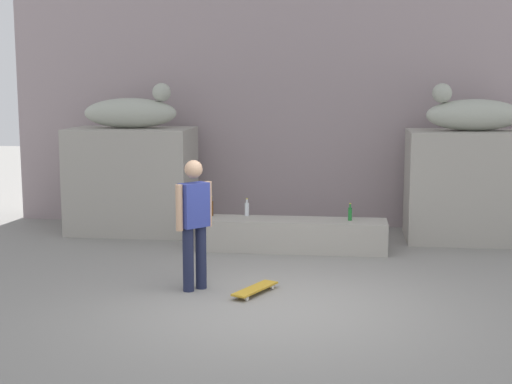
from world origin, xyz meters
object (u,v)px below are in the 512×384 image
object	(u,v)px
bottle_brown	(211,208)
skater	(194,219)
bottle_green	(350,213)
skateboard	(255,289)
statue_reclining_left	(132,112)
bottle_clear	(247,209)
statue_reclining_right	(472,114)

from	to	relation	value
bottle_brown	skater	bearing A→B (deg)	-84.57
bottle_green	skateboard	bearing A→B (deg)	-115.41
skater	skateboard	size ratio (longest dim) A/B	2.07
statue_reclining_left	bottle_green	size ratio (longest dim) A/B	6.04
statue_reclining_left	skater	size ratio (longest dim) A/B	0.98
statue_reclining_left	bottle_brown	size ratio (longest dim) A/B	5.25
statue_reclining_left	bottle_clear	distance (m)	2.74
statue_reclining_left	skateboard	xyz separation A→B (m)	(2.57, -3.58, -2.05)
skater	bottle_brown	world-z (taller)	skater
skater	bottle_green	xyz separation A→B (m)	(1.97, 2.39, -0.32)
statue_reclining_left	bottle_green	distance (m)	4.19
skater	bottle_brown	bearing A→B (deg)	48.15
skater	skateboard	world-z (taller)	skater
skater	bottle_green	world-z (taller)	skater
statue_reclining_right	bottle_brown	size ratio (longest dim) A/B	5.32
statue_reclining_left	bottle_green	xyz separation A→B (m)	(3.76, -1.09, -1.51)
bottle_brown	skateboard	bearing A→B (deg)	-68.56
statue_reclining_left	statue_reclining_right	size ratio (longest dim) A/B	0.99
skater	bottle_clear	world-z (taller)	skater
statue_reclining_right	skater	size ratio (longest dim) A/B	1.00
bottle_green	bottle_brown	bearing A→B (deg)	176.79
bottle_clear	bottle_brown	bearing A→B (deg)	-171.53
statue_reclining_left	skateboard	bearing A→B (deg)	-59.09
bottle_clear	bottle_green	distance (m)	1.66
skateboard	bottle_brown	bearing A→B (deg)	46.81
statue_reclining_right	bottle_brown	world-z (taller)	statue_reclining_right
bottle_brown	bottle_clear	world-z (taller)	bottle_brown
statue_reclining_right	skater	distance (m)	5.38
statue_reclining_right	skateboard	world-z (taller)	statue_reclining_right
skater	statue_reclining_right	bearing A→B (deg)	-5.83
statue_reclining_right	bottle_green	bearing A→B (deg)	20.20
bottle_brown	bottle_clear	xyz separation A→B (m)	(0.56, 0.08, -0.02)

